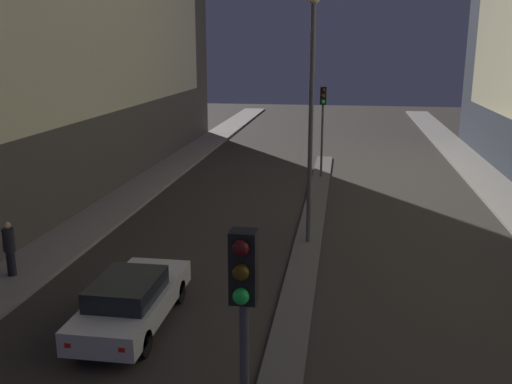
% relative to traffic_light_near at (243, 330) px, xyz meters
% --- Properties ---
extents(median_strip, '(0.94, 32.57, 0.11)m').
position_rel_traffic_light_near_xyz_m(median_strip, '(0.00, 12.95, -3.50)').
color(median_strip, '#56544F').
rests_on(median_strip, ground).
extents(traffic_light_near, '(0.32, 0.42, 4.71)m').
position_rel_traffic_light_near_xyz_m(traffic_light_near, '(0.00, 0.00, 0.00)').
color(traffic_light_near, '#4C4C51').
rests_on(traffic_light_near, median_strip).
extents(traffic_light_mid, '(0.32, 0.42, 4.71)m').
position_rel_traffic_light_near_xyz_m(traffic_light_mid, '(0.00, 23.57, 0.00)').
color(traffic_light_mid, '#4C4C51').
rests_on(traffic_light_mid, median_strip).
extents(street_lamp, '(0.47, 0.47, 8.55)m').
position_rel_traffic_light_near_xyz_m(street_lamp, '(0.00, 13.11, 2.03)').
color(street_lamp, '#4C4C51').
rests_on(street_lamp, median_strip).
extents(car_left_lane, '(1.75, 4.61, 1.39)m').
position_rel_traffic_light_near_xyz_m(car_left_lane, '(-3.98, 6.31, -2.84)').
color(car_left_lane, silver).
rests_on(car_left_lane, ground).
extents(pedestrian_on_left_sidewalk, '(0.35, 0.35, 1.69)m').
position_rel_traffic_light_near_xyz_m(pedestrian_on_left_sidewalk, '(-8.66, 8.58, -2.52)').
color(pedestrian_on_left_sidewalk, black).
rests_on(pedestrian_on_left_sidewalk, sidewalk_left).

